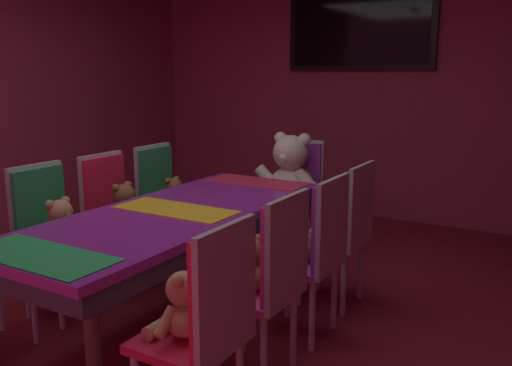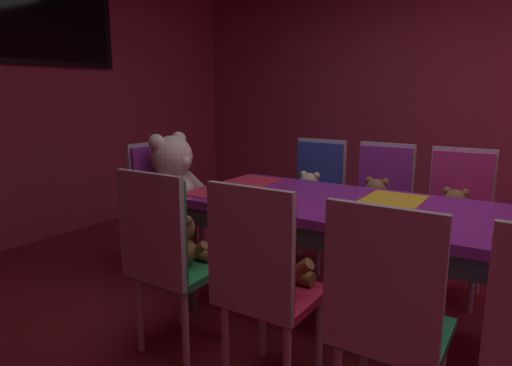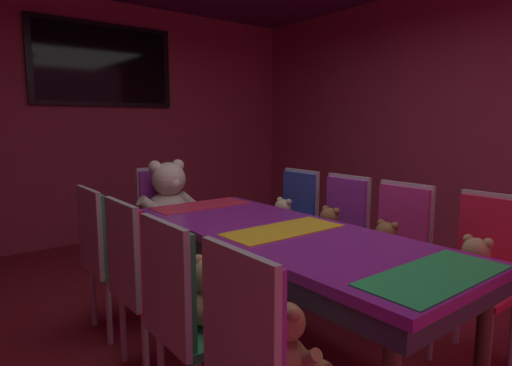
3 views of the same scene
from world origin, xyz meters
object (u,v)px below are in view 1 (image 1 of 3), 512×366
teddy_left_1 (62,227)px  king_teddy_bear (290,174)px  teddy_right_3 (329,220)px  chair_right_1 (274,269)px  chair_left_3 (161,192)px  teddy_right_1 (249,267)px  teddy_right_0 (183,308)px  chair_right_0 (211,314)px  chair_left_2 (111,207)px  teddy_left_2 (125,209)px  chair_right_3 (349,221)px  throne_chair (298,184)px  chair_left_1 (46,224)px  teddy_left_3 (175,196)px  wall_tv (360,25)px  banquet_table (176,223)px  teddy_right_2 (297,240)px  chair_right_2 (319,242)px

teddy_left_1 → king_teddy_bear: size_ratio=0.54×
teddy_right_3 → chair_right_1: bearing=97.9°
chair_left_3 → teddy_left_1: bearing=-83.6°
teddy_right_1 → teddy_right_0: bearing=92.2°
chair_right_0 → teddy_right_3: 1.63m
teddy_left_1 → teddy_right_1: 1.39m
teddy_right_0 → chair_left_2: bearing=-35.7°
teddy_left_2 → chair_right_3: (1.51, 0.51, -0.00)m
chair_left_2 → throne_chair: size_ratio=1.00×
chair_left_1 → chair_right_3: (1.68, 1.06, 0.00)m
teddy_left_3 → chair_right_1: (1.51, -1.09, 0.02)m
chair_left_2 → wall_tv: (0.83, 2.84, 1.45)m
chair_right_0 → chair_right_1: 0.58m
king_teddy_bear → wall_tv: (-0.00, 1.57, 1.33)m
chair_right_3 → banquet_table: bearing=43.4°
teddy_right_1 → throne_chair: throne_chair is taller
banquet_table → chair_left_2: bearing=162.0°
teddy_left_1 → chair_left_3: bearing=96.4°
teddy_left_2 → teddy_right_1: 1.47m
chair_right_3 → throne_chair: same height
teddy_right_1 → king_teddy_bear: 1.93m
teddy_left_2 → chair_left_3: bearing=104.5°
teddy_right_1 → wall_tv: wall_tv is taller
teddy_left_1 → chair_right_1: chair_right_1 is taller
chair_right_0 → chair_right_3: bearing=-89.2°
banquet_table → teddy_right_1: teddy_right_1 is taller
teddy_left_1 → wall_tv: size_ratio=0.21×
teddy_left_2 → teddy_right_0: teddy_left_2 is taller
king_teddy_bear → throne_chair: bearing=180.0°
teddy_left_1 → teddy_left_3: size_ratio=1.17×
teddy_right_0 → king_teddy_bear: king_teddy_bear is taller
teddy_right_1 → banquet_table: bearing=-20.6°
teddy_left_2 → king_teddy_bear: (0.68, 1.27, 0.12)m
chair_left_3 → teddy_right_2: 1.63m
chair_left_2 → teddy_right_0: size_ratio=3.09×
chair_left_1 → teddy_left_1: size_ratio=2.87×
teddy_right_1 → wall_tv: bearing=-78.5°
chair_left_2 → chair_left_3: same height
teddy_left_1 → teddy_right_2: 1.51m
chair_left_2 → teddy_right_0: (1.54, -1.10, -0.01)m
teddy_left_1 → teddy_left_2: (0.02, 0.55, 0.00)m
teddy_left_2 → wall_tv: (0.68, 2.84, 1.45)m
teddy_left_3 → chair_right_0: bearing=-47.3°
teddy_right_1 → chair_right_3: bearing=-97.9°
teddy_right_0 → teddy_right_2: 1.10m
teddy_right_1 → teddy_left_2: bearing=-21.1°
chair_right_3 → teddy_right_2: bearing=76.1°
chair_right_2 → chair_left_3: bearing=-18.7°
chair_left_3 → teddy_right_1: chair_left_3 is taller
teddy_left_3 → teddy_right_0: 2.17m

